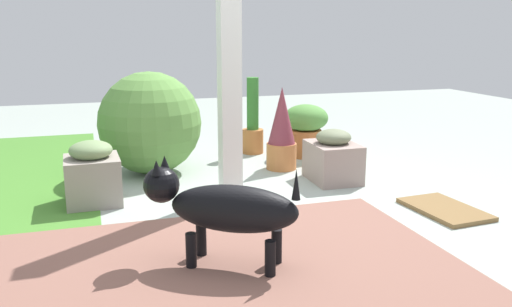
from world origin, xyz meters
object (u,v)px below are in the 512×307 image
(stone_planter_nearest, at_px, (333,158))
(terracotta_pot_tall, at_px, (253,127))
(porch_pillar, at_px, (229,57))
(dog, at_px, (223,207))
(stone_planter_far, at_px, (92,174))
(terracotta_pot_broad, at_px, (306,127))
(round_shrub, at_px, (150,123))
(terracotta_pot_spiky, at_px, (282,130))
(doormat, at_px, (445,209))

(stone_planter_nearest, distance_m, terracotta_pot_tall, 1.19)
(porch_pillar, distance_m, dog, 1.34)
(terracotta_pot_tall, bearing_deg, stone_planter_nearest, -164.22)
(stone_planter_far, distance_m, terracotta_pot_broad, 2.16)
(dog, bearing_deg, stone_planter_far, 25.81)
(stone_planter_far, relative_size, round_shrub, 0.52)
(dog, bearing_deg, round_shrub, 3.80)
(terracotta_pot_tall, xyz_separation_m, dog, (-2.45, 0.91, 0.06))
(terracotta_pot_tall, distance_m, terracotta_pot_broad, 0.53)
(terracotta_pot_broad, bearing_deg, terracotta_pot_spiky, 134.40)
(terracotta_pot_broad, xyz_separation_m, doormat, (-1.77, -0.28, -0.28))
(dog, relative_size, doormat, 1.32)
(porch_pillar, distance_m, terracotta_pot_spiky, 1.15)
(porch_pillar, height_order, terracotta_pot_tall, porch_pillar)
(terracotta_pot_tall, bearing_deg, porch_pillar, 156.66)
(stone_planter_far, relative_size, doormat, 0.78)
(round_shrub, xyz_separation_m, terracotta_pot_broad, (0.16, -1.48, -0.14))
(stone_planter_far, height_order, terracotta_pot_broad, terracotta_pot_broad)
(stone_planter_nearest, relative_size, terracotta_pot_spiky, 0.64)
(porch_pillar, relative_size, terracotta_pot_tall, 2.71)
(porch_pillar, height_order, stone_planter_nearest, porch_pillar)
(porch_pillar, distance_m, stone_planter_far, 1.25)
(doormat, bearing_deg, stone_planter_far, 68.36)
(stone_planter_nearest, relative_size, round_shrub, 0.54)
(porch_pillar, height_order, doormat, porch_pillar)
(porch_pillar, bearing_deg, terracotta_pot_broad, -44.05)
(porch_pillar, height_order, terracotta_pot_spiky, porch_pillar)
(terracotta_pot_spiky, height_order, terracotta_pot_broad, terracotta_pot_spiky)
(terracotta_pot_tall, relative_size, terracotta_pot_broad, 1.48)
(round_shrub, xyz_separation_m, terracotta_pot_tall, (0.45, -1.04, -0.17))
(terracotta_pot_spiky, relative_size, doormat, 1.24)
(dog, bearing_deg, terracotta_pot_broad, -32.01)
(terracotta_pot_broad, distance_m, dog, 2.55)
(terracotta_pot_tall, distance_m, dog, 2.61)
(round_shrub, distance_m, terracotta_pot_tall, 1.15)
(stone_planter_far, height_order, terracotta_pot_spiky, terracotta_pot_spiky)
(porch_pillar, xyz_separation_m, round_shrub, (0.89, 0.46, -0.58))
(round_shrub, bearing_deg, dog, -176.20)
(stone_planter_nearest, height_order, doormat, stone_planter_nearest)
(stone_planter_nearest, relative_size, terracotta_pot_broad, 0.92)
(porch_pillar, bearing_deg, round_shrub, 27.40)
(stone_planter_far, xyz_separation_m, terracotta_pot_broad, (0.88, -1.97, 0.08))
(stone_planter_far, distance_m, terracotta_pot_spiky, 1.67)
(stone_planter_far, height_order, dog, dog)
(terracotta_pot_tall, xyz_separation_m, terracotta_pot_broad, (-0.29, -0.44, 0.03))
(stone_planter_far, xyz_separation_m, doormat, (-0.89, -2.25, -0.19))
(porch_pillar, height_order, round_shrub, porch_pillar)
(terracotta_pot_spiky, height_order, doormat, terracotta_pot_spiky)
(terracotta_pot_spiky, bearing_deg, stone_planter_nearest, -151.46)
(terracotta_pot_spiky, bearing_deg, doormat, -154.56)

